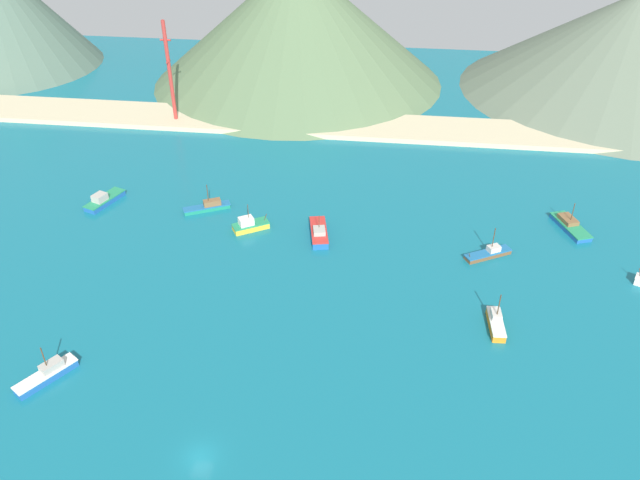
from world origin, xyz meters
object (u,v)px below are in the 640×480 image
object	(u,v)px
fishing_boat_6	(489,253)
radio_tower	(170,73)
fishing_boat_2	(496,323)
fishing_boat_7	(208,206)
fishing_boat_1	(47,374)
fishing_boat_3	(319,232)
fishing_boat_4	(250,225)
fishing_boat_0	(104,200)
fishing_boat_11	(570,225)

from	to	relation	value
fishing_boat_6	radio_tower	world-z (taller)	radio_tower
fishing_boat_2	fishing_boat_7	distance (m)	60.64
fishing_boat_1	fishing_boat_3	size ratio (longest dim) A/B	0.89
fishing_boat_4	fishing_boat_6	distance (m)	44.55
fishing_boat_0	fishing_boat_2	distance (m)	80.37
fishing_boat_3	fishing_boat_4	bearing A→B (deg)	176.62
fishing_boat_2	fishing_boat_3	world-z (taller)	fishing_boat_2
fishing_boat_0	fishing_boat_2	bearing A→B (deg)	-20.64
fishing_boat_4	fishing_boat_11	world-z (taller)	fishing_boat_4
fishing_boat_0	fishing_boat_1	world-z (taller)	fishing_boat_1
fishing_boat_4	fishing_boat_7	xyz separation A→B (m)	(-9.82, 6.06, -0.25)
fishing_boat_1	fishing_boat_11	distance (m)	94.30
fishing_boat_0	radio_tower	xyz separation A→B (m)	(1.89, 41.18, 12.37)
fishing_boat_2	fishing_boat_4	distance (m)	49.13
fishing_boat_3	radio_tower	xyz separation A→B (m)	(-43.08, 47.78, 12.34)
fishing_boat_1	fishing_boat_2	distance (m)	66.10
fishing_boat_2	radio_tower	size ratio (longest dim) A/B	0.28
fishing_boat_0	fishing_boat_6	world-z (taller)	fishing_boat_6
radio_tower	fishing_boat_1	bearing A→B (deg)	-83.58
fishing_boat_1	fishing_boat_3	world-z (taller)	fishing_boat_1
fishing_boat_1	fishing_boat_7	size ratio (longest dim) A/B	0.94
fishing_boat_1	fishing_boat_11	world-z (taller)	fishing_boat_1
fishing_boat_11	radio_tower	distance (m)	99.24
fishing_boat_3	fishing_boat_7	world-z (taller)	fishing_boat_7
fishing_boat_0	fishing_boat_4	xyz separation A→B (m)	(31.55, -5.80, 0.13)
fishing_boat_1	fishing_boat_4	distance (m)	45.78
fishing_boat_3	fishing_boat_4	xyz separation A→B (m)	(-13.42, 0.79, 0.11)
fishing_boat_2	radio_tower	world-z (taller)	radio_tower
fishing_boat_3	radio_tower	distance (m)	65.50
fishing_boat_7	fishing_boat_4	bearing A→B (deg)	-31.66
fishing_boat_2	fishing_boat_6	distance (m)	19.17
fishing_boat_2	fishing_boat_6	size ratio (longest dim) A/B	0.82
fishing_boat_7	fishing_boat_11	bearing A→B (deg)	1.51
fishing_boat_3	fishing_boat_11	bearing A→B (deg)	10.44
fishing_boat_1	fishing_boat_3	xyz separation A→B (m)	(33.13, 40.52, 0.01)
fishing_boat_1	fishing_boat_2	bearing A→B (deg)	16.52
fishing_boat_1	radio_tower	distance (m)	89.71
fishing_boat_2	fishing_boat_0	bearing A→B (deg)	159.36
fishing_boat_2	fishing_boat_1	bearing A→B (deg)	-163.48
fishing_boat_1	radio_tower	xyz separation A→B (m)	(-9.94, 88.30, 12.35)
fishing_boat_1	fishing_boat_6	world-z (taller)	fishing_boat_6
fishing_boat_7	fishing_boat_0	bearing A→B (deg)	-179.33
fishing_boat_3	fishing_boat_2	bearing A→B (deg)	-35.70
fishing_boat_3	fishing_boat_6	distance (m)	31.11
fishing_boat_2	fishing_boat_7	xyz separation A→B (m)	(-53.48, 28.58, -0.16)
fishing_boat_1	fishing_boat_11	xyz separation A→B (m)	(80.43, 49.23, -0.16)
fishing_boat_0	fishing_boat_7	xyz separation A→B (m)	(21.73, 0.26, -0.12)
fishing_boat_2	radio_tower	xyz separation A→B (m)	(-73.32, 69.51, 12.32)
fishing_boat_2	fishing_boat_4	bearing A→B (deg)	152.71
fishing_boat_2	fishing_boat_11	xyz separation A→B (m)	(17.05, 30.44, -0.19)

